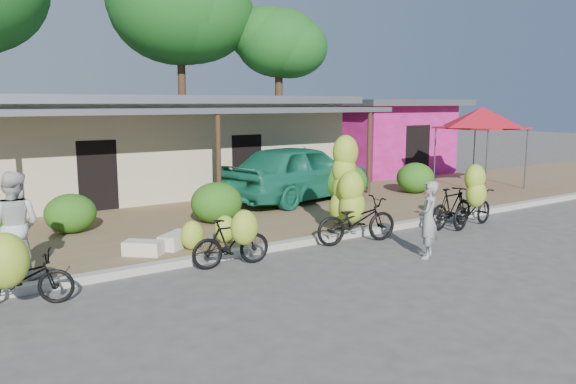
# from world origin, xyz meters

# --- Properties ---
(ground) EXTENTS (100.00, 100.00, 0.00)m
(ground) POSITION_xyz_m (0.00, 0.00, 0.00)
(ground) COLOR #4A4845
(ground) RESTS_ON ground
(sidewalk) EXTENTS (60.00, 6.00, 0.12)m
(sidewalk) POSITION_xyz_m (0.00, 5.00, 0.06)
(sidewalk) COLOR olive
(sidewalk) RESTS_ON ground
(curb) EXTENTS (60.00, 0.25, 0.15)m
(curb) POSITION_xyz_m (0.00, 2.00, 0.07)
(curb) COLOR #A8A399
(curb) RESTS_ON ground
(shop_main) EXTENTS (13.00, 8.50, 3.35)m
(shop_main) POSITION_xyz_m (0.00, 10.93, 1.72)
(shop_main) COLOR #B9A98C
(shop_main) RESTS_ON ground
(shop_pink) EXTENTS (6.00, 6.00, 3.25)m
(shop_pink) POSITION_xyz_m (10.50, 10.99, 1.67)
(shop_pink) COLOR #DB219E
(shop_pink) RESTS_ON ground
(tree_center_right) EXTENTS (6.29, 6.26, 9.80)m
(tree_center_right) POSITION_xyz_m (3.31, 16.61, 7.40)
(tree_center_right) COLOR #432D1B
(tree_center_right) RESTS_ON ground
(tree_near_right) EXTENTS (4.16, 3.96, 7.50)m
(tree_near_right) POSITION_xyz_m (7.31, 14.61, 5.95)
(tree_near_right) COLOR #432D1B
(tree_near_right) RESTS_ON ground
(hedge_1) EXTENTS (1.18, 1.06, 0.92)m
(hedge_1) POSITION_xyz_m (-4.12, 5.61, 0.58)
(hedge_1) COLOR #295C15
(hedge_1) RESTS_ON sidewalk
(hedge_2) EXTENTS (1.32, 1.19, 1.03)m
(hedge_2) POSITION_xyz_m (-0.79, 4.71, 0.64)
(hedge_2) COLOR #295C15
(hedge_2) RESTS_ON sidewalk
(hedge_3) EXTENTS (1.32, 1.19, 1.03)m
(hedge_3) POSITION_xyz_m (1.59, 5.79, 0.64)
(hedge_3) COLOR #295C15
(hedge_3) RESTS_ON sidewalk
(hedge_4) EXTENTS (1.48, 1.33, 1.16)m
(hedge_4) POSITION_xyz_m (4.00, 5.44, 0.70)
(hedge_4) COLOR #295C15
(hedge_4) RESTS_ON sidewalk
(hedge_5) EXTENTS (1.31, 1.18, 1.02)m
(hedge_5) POSITION_xyz_m (6.90, 5.22, 0.63)
(hedge_5) COLOR #295C15
(hedge_5) RESTS_ON sidewalk
(red_canopy) EXTENTS (3.50, 3.50, 2.86)m
(red_canopy) POSITION_xyz_m (9.71, 4.80, 2.61)
(red_canopy) COLOR #59595E
(red_canopy) RESTS_ON sidewalk
(bike_far_left) EXTENTS (1.73, 1.45, 1.31)m
(bike_far_left) POSITION_xyz_m (-5.94, 1.26, 0.56)
(bike_far_left) COLOR black
(bike_far_left) RESTS_ON ground
(bike_left) EXTENTS (1.62, 1.17, 1.22)m
(bike_left) POSITION_xyz_m (-2.15, 1.33, 0.55)
(bike_left) COLOR black
(bike_left) RESTS_ON ground
(bike_center) EXTENTS (2.06, 1.35, 2.40)m
(bike_center) POSITION_xyz_m (1.10, 1.72, 0.91)
(bike_center) COLOR black
(bike_center) RESTS_ON ground
(bike_right) EXTENTS (1.77, 1.22, 1.67)m
(bike_right) POSITION_xyz_m (4.10, 1.15, 0.69)
(bike_right) COLOR black
(bike_right) RESTS_ON ground
(bike_far_right) EXTENTS (1.89, 0.95, 0.95)m
(bike_far_right) POSITION_xyz_m (4.58, 1.09, 0.47)
(bike_far_right) COLOR black
(bike_far_right) RESTS_ON ground
(loose_banana_a) EXTENTS (0.49, 0.41, 0.61)m
(loose_banana_a) POSITION_xyz_m (-2.42, 2.61, 0.43)
(loose_banana_a) COLOR #A6BA2E
(loose_banana_a) RESTS_ON sidewalk
(loose_banana_b) EXTENTS (0.48, 0.41, 0.60)m
(loose_banana_b) POSITION_xyz_m (-1.58, 2.76, 0.42)
(loose_banana_b) COLOR #A6BA2E
(loose_banana_b) RESTS_ON sidewalk
(loose_banana_c) EXTENTS (0.56, 0.48, 0.70)m
(loose_banana_c) POSITION_xyz_m (1.72, 2.84, 0.47)
(loose_banana_c) COLOR #A6BA2E
(loose_banana_c) RESTS_ON sidewalk
(sack_near) EXTENTS (0.92, 0.83, 0.30)m
(sack_near) POSITION_xyz_m (-2.62, 2.98, 0.27)
(sack_near) COLOR beige
(sack_near) RESTS_ON sidewalk
(sack_far) EXTENTS (0.81, 0.79, 0.28)m
(sack_far) POSITION_xyz_m (-3.41, 2.80, 0.26)
(sack_far) COLOR beige
(sack_far) RESTS_ON sidewalk
(vendor) EXTENTS (0.69, 0.64, 1.58)m
(vendor) POSITION_xyz_m (1.46, -0.24, 0.79)
(vendor) COLOR gray
(vendor) RESTS_ON ground
(bystander) EXTENTS (1.14, 1.09, 1.86)m
(bystander) POSITION_xyz_m (-5.73, 2.60, 1.05)
(bystander) COLOR beige
(bystander) RESTS_ON sidewalk
(teal_van) EXTENTS (5.54, 3.18, 1.77)m
(teal_van) POSITION_xyz_m (2.81, 6.20, 1.01)
(teal_van) COLOR #186C4F
(teal_van) RESTS_ON sidewalk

